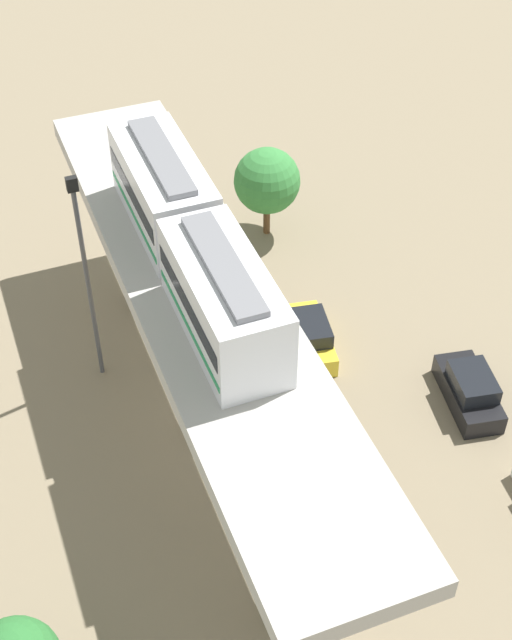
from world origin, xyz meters
TOP-DOWN VIEW (x-y plane):
  - ground_plane at (0.00, 0.00)m, footprint 120.00×120.00m
  - viaduct at (0.00, 0.00)m, footprint 5.20×28.00m
  - train at (0.00, -0.89)m, footprint 2.64×13.55m
  - parked_car_black at (-11.08, 2.63)m, footprint 2.52×4.45m
  - parked_car_yellow at (-5.93, -3.00)m, footprint 2.51×4.45m
  - tree_near_viaduct at (-7.43, -12.04)m, footprint 3.46×3.46m
  - signal_post at (3.40, -4.98)m, footprint 0.44×0.28m

SIDE VIEW (x-z plane):
  - ground_plane at x=0.00m, z-range 0.00..0.00m
  - parked_car_black at x=-11.08m, z-range -0.14..1.62m
  - parked_car_yellow at x=-5.93m, z-range -0.14..1.62m
  - tree_near_viaduct at x=-7.43m, z-range 0.77..5.80m
  - signal_post at x=3.40m, z-range 0.53..11.00m
  - viaduct at x=0.00m, z-range 1.97..9.84m
  - train at x=0.00m, z-range 7.78..11.02m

